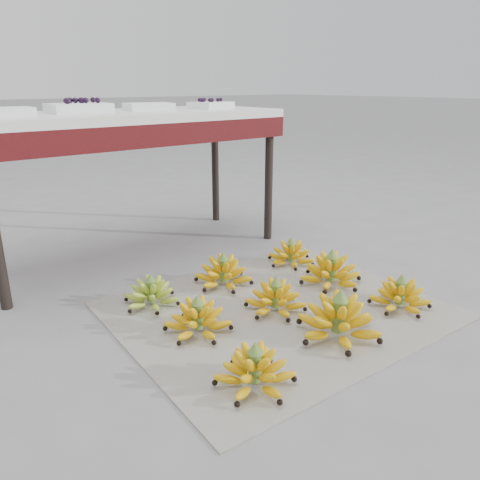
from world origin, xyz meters
TOP-DOWN VIEW (x-y plane):
  - ground at (0.00, 0.00)m, footprint 60.00×60.00m
  - newspaper_mat at (0.01, -0.06)m, footprint 1.31×1.13m
  - bunch_front_left at (-0.40, -0.39)m, footprint 0.33×0.33m
  - bunch_front_center at (0.03, -0.36)m, footprint 0.41×0.41m
  - bunch_front_right at (0.41, -0.37)m, footprint 0.26×0.26m
  - bunch_mid_left at (-0.35, -0.01)m, footprint 0.32×0.32m
  - bunch_mid_center at (-0.01, -0.07)m, footprint 0.27×0.27m
  - bunch_mid_right at (0.37, -0.04)m, footprint 0.31×0.31m
  - bunch_back_left at (-0.37, 0.29)m, footprint 0.23×0.23m
  - bunch_back_center at (-0.01, 0.27)m, footprint 0.32×0.32m
  - bunch_back_right at (0.41, 0.26)m, footprint 0.28×0.28m
  - vendor_table at (-0.12, 0.92)m, footprint 1.57×0.63m
  - tray_far_left at (-0.68, 0.92)m, footprint 0.23×0.17m
  - tray_left at (-0.34, 0.96)m, footprint 0.28×0.20m
  - tray_right at (0.02, 0.94)m, footprint 0.26×0.20m
  - tray_far_right at (0.37, 0.88)m, footprint 0.26×0.21m

SIDE VIEW (x-z plane):
  - ground at x=0.00m, z-range 0.00..0.00m
  - newspaper_mat at x=0.01m, z-range 0.00..0.01m
  - bunch_back_left at x=-0.37m, z-range -0.02..0.12m
  - bunch_back_right at x=0.41m, z-range -0.02..0.13m
  - bunch_front_right at x=0.41m, z-range -0.02..0.13m
  - bunch_mid_center at x=-0.01m, z-range -0.02..0.13m
  - bunch_front_left at x=-0.40m, z-range -0.02..0.13m
  - bunch_mid_left at x=-0.35m, z-range -0.02..0.13m
  - bunch_back_center at x=-0.01m, z-range -0.02..0.14m
  - bunch_mid_right at x=0.37m, z-range -0.02..0.15m
  - bunch_front_center at x=0.03m, z-range -0.02..0.16m
  - vendor_table at x=-0.12m, z-range 0.29..1.04m
  - tray_far_left at x=-0.68m, z-range 0.75..0.79m
  - tray_right at x=0.02m, z-range 0.75..0.79m
  - tray_far_right at x=0.37m, z-range 0.74..0.80m
  - tray_left at x=-0.34m, z-range 0.74..0.81m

